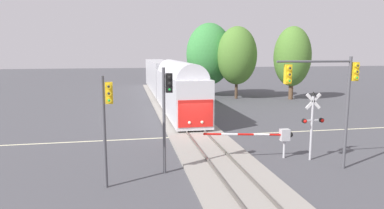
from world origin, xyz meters
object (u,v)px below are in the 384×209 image
Objects in this scene: commuter_train at (167,79)px; traffic_signal_near_right at (330,85)px; maple_right_background at (292,57)px; elm_centre_background at (209,54)px; traffic_signal_near_left at (107,114)px; crossing_signal_mast at (312,119)px; traffic_signal_median at (166,103)px; crossing_gate_near at (276,136)px; oak_far_right at (237,56)px.

commuter_train is 28.99m from traffic_signal_near_right.
elm_centre_background is at bearing 151.68° from maple_right_background.
maple_right_background is (22.74, 26.62, 2.15)m from traffic_signal_near_left.
crossing_signal_mast is 0.43× the size of maple_right_background.
commuter_train is 29.36m from traffic_signal_near_left.
commuter_train is 7.37× the size of traffic_signal_median.
maple_right_background is at bearing 61.38° from crossing_gate_near.
maple_right_background is (11.07, 24.59, 3.22)m from crossing_signal_mast.
traffic_signal_near_left is at bearing -154.23° from traffic_signal_median.
commuter_train is at bearing 83.36° from traffic_signal_median.
oak_far_right reaches higher than traffic_signal_median.
commuter_train is at bearing 77.94° from traffic_signal_near_left.
traffic_signal_near_left is at bearing -164.38° from crossing_gate_near.
commuter_train is 10.03× the size of crossing_signal_mast.
crossing_signal_mast is at bearing -78.28° from commuter_train.
oak_far_right reaches higher than crossing_signal_mast.
maple_right_background is at bearing -16.81° from oak_far_right.
traffic_signal_near_left is 0.55× the size of maple_right_background.
elm_centre_background reaches higher than commuter_train.
oak_far_right is at bearing 64.96° from traffic_signal_median.
oak_far_right reaches higher than crossing_gate_near.
maple_right_background reaches higher than commuter_train.
commuter_train is 7.43× the size of crossing_gate_near.
crossing_signal_mast is 27.16m from maple_right_background.
traffic_signal_near_left is 0.95× the size of traffic_signal_median.
maple_right_background reaches higher than traffic_signal_near_left.
traffic_signal_near_right is 0.64× the size of maple_right_background.
traffic_signal_near_left reaches higher than crossing_gate_near.
maple_right_background reaches higher than traffic_signal_median.
crossing_gate_near is 10.30m from traffic_signal_near_left.
traffic_signal_median is at bearing 25.77° from traffic_signal_near_left.
traffic_signal_near_right is 28.78m from oak_far_right.
oak_far_right is (15.72, 28.74, 2.27)m from traffic_signal_near_left.
traffic_signal_median reaches higher than crossing_signal_mast.
crossing_signal_mast is 8.82m from traffic_signal_median.
elm_centre_background reaches higher than traffic_signal_near_right.
commuter_train is 10.07m from oak_far_right.
crossing_gate_near is 1.35× the size of crossing_signal_mast.
commuter_train is 4.27× the size of maple_right_background.
maple_right_background is at bearing 51.86° from traffic_signal_median.
elm_centre_background is at bearing 87.98° from traffic_signal_near_right.
traffic_signal_near_right is at bearing 1.42° from traffic_signal_near_left.
oak_far_right is 0.94× the size of elm_centre_background.
crossing_gate_near is 1.04× the size of traffic_signal_near_left.
maple_right_background is (16.61, -2.09, 2.96)m from commuter_train.
traffic_signal_near_left is 0.55× the size of oak_far_right.
commuter_train is 27.48m from traffic_signal_median.
commuter_train reaches higher than traffic_signal_near_left.
traffic_signal_near_left is (-11.67, -2.03, 1.07)m from crossing_signal_mast.
oak_far_right reaches higher than commuter_train.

